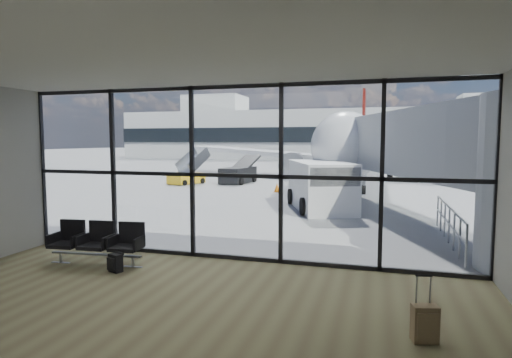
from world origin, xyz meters
The scene contains 22 objects.
ground centered at (0.00, 40.00, 0.00)m, with size 220.00×220.00×0.00m, color slate.
lounge_shell centered at (0.00, -4.80, 2.65)m, with size 12.02×8.01×4.51m.
glass_curtain_wall centered at (0.00, 0.00, 2.25)m, with size 12.10×0.12×4.50m.
jet_bridge centered at (4.90, 7.07, 2.76)m, with size 8.00×16.50×4.33m.
apron_railing centered at (5.60, 3.50, 0.72)m, with size 0.06×5.46×1.11m.
far_terminal centered at (-0.59, 61.97, 4.21)m, with size 80.00×12.20×11.00m.
tree_0 centered at (-45.00, 72.00, 4.63)m, with size 4.95×4.95×7.12m.
tree_1 centered at (-39.00, 72.00, 5.25)m, with size 5.61×5.61×8.07m.
tree_2 centered at (-33.00, 72.00, 5.88)m, with size 6.27×6.27×9.03m.
tree_3 centered at (-27.00, 72.00, 4.63)m, with size 4.95×4.95×7.12m.
tree_4 centered at (-21.00, 72.00, 5.25)m, with size 5.61×5.61×8.07m.
tree_5 centered at (-15.00, 72.00, 5.88)m, with size 6.27×6.27×9.03m.
seating_row centered at (-3.19, -1.31, 0.59)m, with size 2.41×0.87×1.07m.
backpack centered at (-2.37, -1.81, 0.23)m, with size 0.37×0.37×0.48m.
suitcase centered at (4.27, -3.55, 0.31)m, with size 0.42×0.34×1.03m.
airliner centered at (1.72, 26.82, 2.75)m, with size 30.28×35.01×9.02m.
service_van centered at (1.05, 8.80, 1.10)m, with size 3.76×5.37×2.14m.
belt_loader centered at (-6.34, 19.18, 0.67)m, with size 2.11×4.47×1.98m.
mobile_stairs centered at (-9.71, 17.59, 0.50)m, with size 2.29×3.25×2.09m.
traffic_cone_a centered at (0.51, 12.67, 0.31)m, with size 0.45×0.45×0.65m.
traffic_cone_b centered at (-2.38, 14.60, 0.26)m, with size 0.38×0.38×0.54m.
traffic_cone_c centered at (0.00, 11.57, 0.25)m, with size 0.37×0.37×0.52m.
Camera 1 is at (3.55, -10.31, 3.09)m, focal length 30.00 mm.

